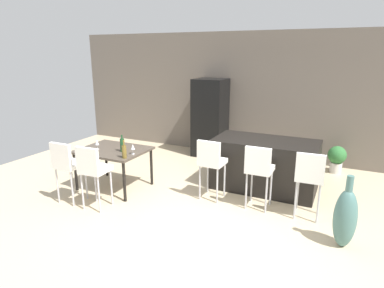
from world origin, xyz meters
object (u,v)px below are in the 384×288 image
(wine_glass_middle, at_px, (133,147))
(wine_glass_right, at_px, (97,143))
(dining_table, at_px, (113,153))
(wine_bottle_far, at_px, (122,145))
(wine_bottle_left, at_px, (124,151))
(floor_vase, at_px, (345,218))
(refrigerator, at_px, (210,118))
(kitchen_island, at_px, (265,165))
(dining_chair_near, at_px, (67,163))
(bar_chair_middle, at_px, (259,167))
(dining_chair_far, at_px, (93,168))
(bar_chair_right, at_px, (310,175))
(bar_chair_left, at_px, (211,160))
(potted_plant, at_px, (337,157))

(wine_glass_middle, height_order, wine_glass_right, same)
(dining_table, bearing_deg, wine_bottle_far, -10.55)
(wine_bottle_left, distance_m, floor_vase, 3.41)
(dining_table, distance_m, floor_vase, 3.91)
(wine_bottle_far, relative_size, refrigerator, 0.16)
(wine_glass_middle, bearing_deg, kitchen_island, 31.94)
(dining_chair_near, bearing_deg, bar_chair_middle, 21.65)
(kitchen_island, bearing_deg, refrigerator, 139.03)
(wine_glass_right, bearing_deg, wine_bottle_far, 8.99)
(dining_chair_near, height_order, wine_bottle_left, dining_chair_near)
(dining_chair_near, xyz_separation_m, wine_glass_middle, (0.77, 0.75, 0.17))
(dining_chair_far, distance_m, refrigerator, 3.52)
(kitchen_island, xyz_separation_m, floor_vase, (1.39, -1.44, -0.06))
(bar_chair_middle, height_order, wine_glass_middle, bar_chair_middle)
(wine_bottle_far, bearing_deg, floor_vase, -3.68)
(dining_chair_near, relative_size, wine_bottle_far, 3.48)
(wine_glass_right, distance_m, refrigerator, 2.96)
(kitchen_island, height_order, wine_glass_middle, kitchen_island)
(dining_chair_far, xyz_separation_m, floor_vase, (3.62, 0.56, -0.29))
(bar_chair_right, bearing_deg, bar_chair_middle, -179.99)
(wine_glass_right, xyz_separation_m, refrigerator, (1.04, 2.76, 0.06))
(bar_chair_middle, height_order, dining_table, bar_chair_middle)
(wine_bottle_far, bearing_deg, bar_chair_left, 12.75)
(dining_chair_near, height_order, potted_plant, dining_chair_near)
(bar_chair_right, height_order, floor_vase, bar_chair_right)
(dining_table, relative_size, floor_vase, 1.23)
(bar_chair_right, relative_size, refrigerator, 0.57)
(kitchen_island, bearing_deg, bar_chair_middle, -82.75)
(bar_chair_left, xyz_separation_m, refrigerator, (-1.01, 2.34, 0.22))
(potted_plant, bearing_deg, dining_chair_far, -134.25)
(refrigerator, bearing_deg, wine_glass_middle, -96.06)
(bar_chair_right, xyz_separation_m, wine_glass_right, (-3.61, -0.43, 0.17))
(bar_chair_left, relative_size, dining_chair_far, 1.00)
(floor_vase, relative_size, potted_plant, 1.71)
(kitchen_island, relative_size, bar_chair_right, 1.74)
(dining_chair_far, xyz_separation_m, wine_bottle_far, (-0.02, 0.79, 0.16))
(wine_bottle_left, bearing_deg, wine_glass_middle, 90.70)
(bar_chair_left, distance_m, wine_bottle_far, 1.59)
(kitchen_island, relative_size, bar_chair_middle, 1.74)
(kitchen_island, relative_size, potted_plant, 3.21)
(wine_bottle_far, height_order, wine_glass_middle, wine_bottle_far)
(kitchen_island, distance_m, wine_glass_middle, 2.39)
(dining_chair_far, distance_m, wine_glass_middle, 0.80)
(dining_chair_near, bearing_deg, wine_bottle_far, 56.73)
(bar_chair_right, bearing_deg, wine_glass_middle, -172.24)
(dining_chair_near, bearing_deg, bar_chair_left, 28.92)
(bar_chair_middle, height_order, floor_vase, bar_chair_middle)
(refrigerator, xyz_separation_m, floor_vase, (3.10, -2.92, -0.52))
(potted_plant, bearing_deg, wine_glass_middle, -139.21)
(bar_chair_right, bearing_deg, dining_chair_near, -162.55)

